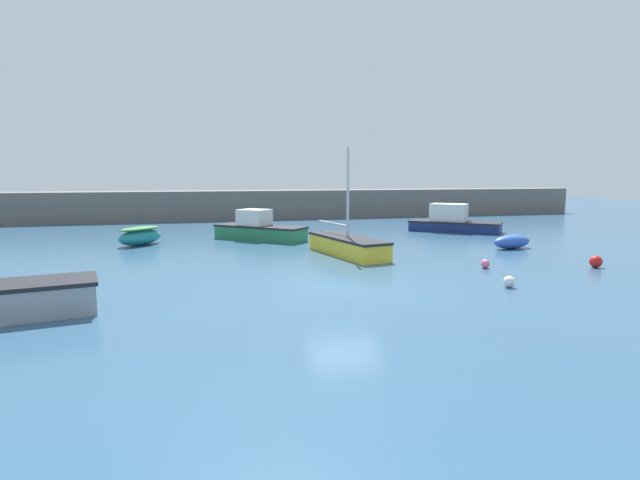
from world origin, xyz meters
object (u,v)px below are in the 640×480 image
motorboat_with_cabin (453,222)px  sailboat_twin_hulled (347,245)px  mooring_buoy_pink (485,264)px  rowboat_with_red_cover (140,236)px  mooring_buoy_white (509,282)px  motorboat_grey_hull (259,229)px  dinghy_near_pier (512,242)px  mooring_buoy_red (596,261)px

motorboat_with_cabin → sailboat_twin_hulled: (-10.04, -7.87, -0.19)m
motorboat_with_cabin → mooring_buoy_pink: motorboat_with_cabin is taller
rowboat_with_red_cover → mooring_buoy_white: 19.68m
motorboat_grey_hull → rowboat_with_red_cover: (-6.72, -0.77, -0.11)m
motorboat_grey_hull → mooring_buoy_pink: (8.10, -11.59, -0.45)m
dinghy_near_pier → mooring_buoy_red: dinghy_near_pier is taller
mooring_buoy_red → mooring_buoy_pink: (-4.63, 1.02, -0.07)m
dinghy_near_pier → mooring_buoy_white: (-5.72, -8.02, -0.16)m
motorboat_grey_hull → mooring_buoy_white: 16.50m
sailboat_twin_hulled → mooring_buoy_white: 8.83m
rowboat_with_red_cover → dinghy_near_pier: bearing=115.0°
dinghy_near_pier → mooring_buoy_pink: dinghy_near_pier is taller
dinghy_near_pier → mooring_buoy_white: bearing=45.3°
mooring_buoy_red → mooring_buoy_pink: size_ratio=1.40×
motorboat_with_cabin → sailboat_twin_hulled: size_ratio=1.02×
rowboat_with_red_cover → mooring_buoy_red: rowboat_with_red_cover is taller
motorboat_grey_hull → motorboat_with_cabin: bearing=47.2°
motorboat_with_cabin → mooring_buoy_pink: 13.74m
mooring_buoy_white → sailboat_twin_hulled: bearing=112.6°
mooring_buoy_pink → sailboat_twin_hulled: bearing=134.3°
rowboat_with_red_cover → sailboat_twin_hulled: 11.88m
mooring_buoy_pink → mooring_buoy_white: 3.62m
motorboat_grey_hull → mooring_buoy_red: bearing=-1.9°
sailboat_twin_hulled → motorboat_grey_hull: bearing=-165.1°
motorboat_grey_hull → sailboat_twin_hulled: (3.48, -6.85, -0.16)m
motorboat_with_cabin → rowboat_with_red_cover: size_ratio=2.13×
motorboat_grey_hull → motorboat_with_cabin: motorboat_with_cabin is taller
rowboat_with_red_cover → mooring_buoy_pink: size_ratio=7.70×
motorboat_grey_hull → rowboat_with_red_cover: 6.77m
motorboat_grey_hull → mooring_buoy_red: motorboat_grey_hull is taller
dinghy_near_pier → sailboat_twin_hulled: 9.12m
rowboat_with_red_cover → sailboat_twin_hulled: (10.21, -6.08, -0.04)m
mooring_buoy_red → mooring_buoy_white: mooring_buoy_red is taller
dinghy_near_pier → motorboat_with_cabin: (0.93, 8.00, 0.31)m
sailboat_twin_hulled → mooring_buoy_pink: sailboat_twin_hulled is taller
motorboat_with_cabin → motorboat_grey_hull: bearing=-135.9°
motorboat_grey_hull → mooring_buoy_pink: 14.14m
motorboat_with_cabin → dinghy_near_pier: bearing=-56.9°
motorboat_with_cabin → mooring_buoy_red: motorboat_with_cabin is taller
sailboat_twin_hulled → mooring_buoy_red: 10.89m
rowboat_with_red_cover → mooring_buoy_pink: 18.35m
motorboat_with_cabin → rowboat_with_red_cover: motorboat_with_cabin is taller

